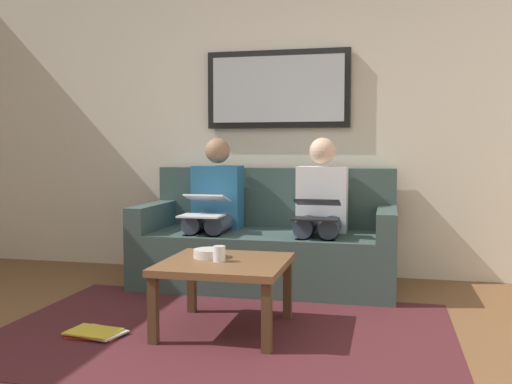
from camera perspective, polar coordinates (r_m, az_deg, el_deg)
wall_rear at (r=4.95m, az=2.36°, el=7.13°), size 6.00×0.12×2.60m
area_rug at (r=3.40m, az=-3.31°, el=-13.70°), size 2.60×1.80×0.01m
couch at (r=4.53m, az=1.19°, el=-5.15°), size 1.95×0.90×0.90m
framed_mirror at (r=4.87m, az=2.16°, el=10.12°), size 1.21×0.05×0.64m
coffee_table at (r=3.36m, az=-3.09°, el=-7.68°), size 0.71×0.71×0.41m
cup at (r=3.32m, az=-3.65°, el=-6.12°), size 0.07×0.07×0.09m
bowl at (r=3.44m, az=-4.64°, el=-6.07°), size 0.19×0.19×0.05m
person_left at (r=4.35m, az=6.41°, el=-1.61°), size 0.38×0.58×1.14m
laptop_black at (r=4.11m, az=6.01°, el=-1.73°), size 0.32×0.33×0.14m
person_right at (r=4.53m, az=-4.17°, el=-1.37°), size 0.38×0.58×1.14m
laptop_white at (r=4.30m, az=-5.10°, el=-1.35°), size 0.31×0.38×0.16m
magazine_stack at (r=3.46m, az=-15.55°, el=-13.25°), size 0.34×0.27×0.03m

